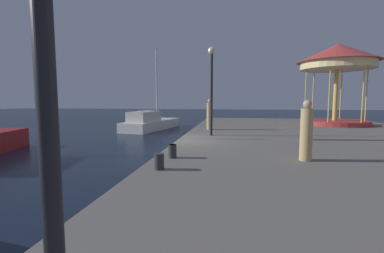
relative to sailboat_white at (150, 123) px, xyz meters
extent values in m
plane|color=black|center=(4.54, -10.39, -0.59)|extent=(120.00, 120.00, 0.00)
cube|color=slate|center=(11.25, -10.39, -0.19)|extent=(13.42, 28.21, 0.80)
cube|color=white|center=(0.06, 0.32, -0.22)|extent=(3.44, 7.42, 0.76)
cube|color=beige|center=(-0.18, -1.00, 0.57)|extent=(2.07, 3.37, 0.81)
cylinder|color=silver|center=(0.23, 1.28, 3.26)|extent=(0.12, 0.12, 6.19)
cylinder|color=silver|center=(-0.06, -0.30, 1.06)|extent=(0.66, 3.18, 0.08)
cylinder|color=#B23333|center=(13.90, -2.03, 0.36)|extent=(4.43, 4.43, 0.30)
cylinder|color=gold|center=(13.90, -2.03, 2.24)|extent=(0.28, 0.28, 3.47)
cylinder|color=#F2E099|center=(13.90, -2.03, 4.23)|extent=(4.71, 4.71, 0.50)
cone|color=#C63D38|center=(13.90, -2.03, 5.09)|extent=(5.23, 5.23, 1.22)
cylinder|color=gold|center=(15.86, -2.03, 2.24)|extent=(0.08, 0.08, 3.47)
cylinder|color=gold|center=(14.88, -0.33, 2.24)|extent=(0.08, 0.08, 3.47)
cylinder|color=gold|center=(12.92, -0.33, 2.24)|extent=(0.08, 0.08, 3.47)
cylinder|color=gold|center=(11.93, -2.03, 2.24)|extent=(0.08, 0.08, 3.47)
cylinder|color=gold|center=(12.92, -3.73, 2.24)|extent=(0.08, 0.08, 3.47)
cylinder|color=gold|center=(14.88, -3.73, 2.24)|extent=(0.08, 0.08, 3.47)
cylinder|color=black|center=(5.75, -20.27, 2.30)|extent=(0.12, 0.12, 4.19)
cylinder|color=black|center=(5.87, -8.98, 2.11)|extent=(0.12, 0.12, 3.82)
sphere|color=#F9E5B2|center=(5.87, -8.98, 4.20)|extent=(0.36, 0.36, 0.36)
cylinder|color=#2D2D33|center=(5.11, -14.12, 0.41)|extent=(0.24, 0.24, 0.40)
cylinder|color=#2D2D33|center=(5.08, -15.47, 0.41)|extent=(0.24, 0.24, 0.40)
cylinder|color=#2D2D33|center=(5.11, -14.13, 0.41)|extent=(0.24, 0.24, 0.40)
cylinder|color=tan|center=(5.57, -6.42, 0.97)|extent=(0.34, 0.34, 1.52)
sphere|color=tan|center=(5.57, -6.42, 1.85)|extent=(0.24, 0.24, 0.24)
cylinder|color=#2D4C8C|center=(9.98, -9.79, 0.93)|extent=(0.34, 0.34, 1.45)
sphere|color=tan|center=(9.98, -9.79, 1.78)|extent=(0.24, 0.24, 0.24)
cylinder|color=tan|center=(8.91, -13.89, 0.94)|extent=(0.34, 0.34, 1.47)
sphere|color=tan|center=(8.91, -13.89, 1.80)|extent=(0.24, 0.24, 0.24)
camera|label=1|loc=(6.83, -21.68, 1.91)|focal=24.83mm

